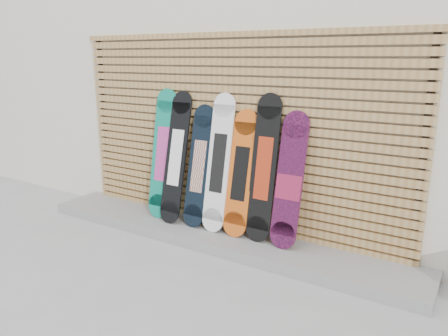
# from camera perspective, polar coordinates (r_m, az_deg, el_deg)

# --- Properties ---
(ground) EXTENTS (80.00, 80.00, 0.00)m
(ground) POSITION_cam_1_polar(r_m,az_deg,el_deg) (4.46, -4.34, -12.85)
(ground) COLOR #9B9B9E
(ground) RESTS_ON ground
(building) EXTENTS (12.00, 5.00, 3.60)m
(building) POSITION_cam_1_polar(r_m,az_deg,el_deg) (6.94, 16.72, 11.83)
(building) COLOR silver
(building) RESTS_ON ground
(concrete_step) EXTENTS (4.60, 0.70, 0.12)m
(concrete_step) POSITION_cam_1_polar(r_m,az_deg,el_deg) (5.02, -1.10, -8.84)
(concrete_step) COLOR gray
(concrete_step) RESTS_ON ground
(slat_wall) EXTENTS (4.26, 0.08, 2.29)m
(slat_wall) POSITION_cam_1_polar(r_m,az_deg,el_deg) (4.93, 0.69, 4.68)
(slat_wall) COLOR #A67A45
(slat_wall) RESTS_ON ground
(snowboard_0) EXTENTS (0.29, 0.31, 1.55)m
(snowboard_0) POSITION_cam_1_polar(r_m,az_deg,el_deg) (5.32, -8.03, 1.82)
(snowboard_0) COLOR #0D7E66
(snowboard_0) RESTS_ON concrete_step
(snowboard_1) EXTENTS (0.27, 0.38, 1.53)m
(snowboard_1) POSITION_cam_1_polar(r_m,az_deg,el_deg) (5.16, -6.29, 1.37)
(snowboard_1) COLOR black
(snowboard_1) RESTS_ON concrete_step
(snowboard_2) EXTENTS (0.27, 0.33, 1.39)m
(snowboard_2) POSITION_cam_1_polar(r_m,az_deg,el_deg) (5.01, -3.31, 0.22)
(snowboard_2) COLOR black
(snowboard_2) RESTS_ON concrete_step
(snowboard_3) EXTENTS (0.27, 0.33, 1.54)m
(snowboard_3) POSITION_cam_1_polar(r_m,az_deg,el_deg) (4.85, -0.71, 0.64)
(snowboard_3) COLOR white
(snowboard_3) RESTS_ON concrete_step
(snowboard_4) EXTENTS (0.28, 0.32, 1.37)m
(snowboard_4) POSITION_cam_1_polar(r_m,az_deg,el_deg) (4.73, 2.17, -0.74)
(snowboard_4) COLOR #D45816
(snowboard_4) RESTS_ON concrete_step
(snowboard_5) EXTENTS (0.28, 0.30, 1.56)m
(snowboard_5) POSITION_cam_1_polar(r_m,az_deg,el_deg) (4.59, 5.20, -0.06)
(snowboard_5) COLOR black
(snowboard_5) RESTS_ON concrete_step
(snowboard_6) EXTENTS (0.29, 0.32, 1.40)m
(snowboard_6) POSITION_cam_1_polar(r_m,az_deg,el_deg) (4.48, 8.54, -1.75)
(snowboard_6) COLOR black
(snowboard_6) RESTS_ON concrete_step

